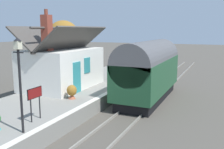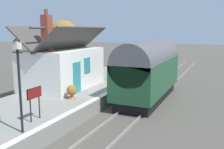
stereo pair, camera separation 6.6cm
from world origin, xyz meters
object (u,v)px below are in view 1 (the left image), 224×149
(planter_under_sign, at_px, (116,65))
(tree_far_right, at_px, (64,40))
(bench_mid_platform, at_px, (131,66))
(planter_corner_building, at_px, (122,69))
(planter_edge_near, at_px, (138,66))
(lamp_post_platform, at_px, (19,68))
(station_building, at_px, (63,66))
(planter_bench_right, at_px, (72,92))
(station_sign_board, at_px, (35,96))
(bench_near_building, at_px, (120,71))
(train, at_px, (149,70))

(planter_under_sign, height_order, tree_far_right, tree_far_right)
(bench_mid_platform, bearing_deg, planter_corner_building, 172.21)
(planter_edge_near, bearing_deg, tree_far_right, 119.31)
(bench_mid_platform, height_order, lamp_post_platform, lamp_post_platform)
(planter_corner_building, bearing_deg, station_building, 168.14)
(planter_bench_right, xyz_separation_m, planter_corner_building, (10.25, 0.79, -0.05))
(station_building, distance_m, station_sign_board, 7.09)
(station_building, height_order, tree_far_right, station_building)
(bench_near_building, distance_m, station_sign_board, 12.51)
(planter_under_sign, xyz_separation_m, tree_far_right, (-4.95, 3.56, 2.85))
(tree_far_right, bearing_deg, planter_edge_near, -60.69)
(station_building, bearing_deg, planter_under_sign, 1.24)
(planter_under_sign, bearing_deg, planter_corner_building, -147.69)
(lamp_post_platform, bearing_deg, bench_near_building, 5.70)
(station_building, bearing_deg, planter_edge_near, -16.42)
(bench_near_building, bearing_deg, station_building, 161.07)
(planter_corner_building, bearing_deg, station_sign_board, -174.69)
(train, height_order, bench_near_building, train)
(tree_far_right, bearing_deg, planter_under_sign, -35.69)
(lamp_post_platform, bearing_deg, bench_mid_platform, 5.11)
(bench_mid_platform, height_order, station_sign_board, station_sign_board)
(planter_under_sign, distance_m, station_sign_board, 17.39)
(train, distance_m, bench_mid_platform, 8.39)
(train, distance_m, planter_bench_right, 6.02)
(lamp_post_platform, bearing_deg, station_sign_board, 20.24)
(station_sign_board, distance_m, tree_far_right, 14.01)
(bench_mid_platform, distance_m, tree_far_right, 7.43)
(train, bearing_deg, bench_mid_platform, 28.48)
(planter_edge_near, relative_size, station_sign_board, 0.59)
(station_building, height_order, bench_mid_platform, station_building)
(train, xyz_separation_m, tree_far_right, (3.37, 9.65, 1.84))
(bench_near_building, xyz_separation_m, planter_edge_near, (3.34, -0.69, 0.02))
(planter_edge_near, distance_m, planter_bench_right, 11.90)
(train, relative_size, planter_edge_near, 9.21)
(train, xyz_separation_m, station_building, (-2.32, 5.86, 0.22))
(planter_bench_right, height_order, lamp_post_platform, lamp_post_platform)
(planter_under_sign, bearing_deg, bench_mid_platform, -115.14)
(planter_edge_near, distance_m, planter_corner_building, 2.00)
(planter_edge_near, bearing_deg, station_building, 163.58)
(bench_near_building, height_order, bench_mid_platform, same)
(train, height_order, planter_under_sign, train)
(train, distance_m, tree_far_right, 10.39)
(planter_under_sign, bearing_deg, train, -143.80)
(lamp_post_platform, xyz_separation_m, station_sign_board, (1.39, 0.51, -1.52))
(station_sign_board, bearing_deg, bench_near_building, 4.00)
(station_building, xyz_separation_m, lamp_post_platform, (-7.83, -3.45, 1.16))
(bench_near_building, bearing_deg, station_sign_board, -176.00)
(lamp_post_platform, bearing_deg, tree_far_right, 28.18)
(planter_under_sign, relative_size, station_sign_board, 0.45)
(station_building, height_order, planter_corner_building, station_building)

